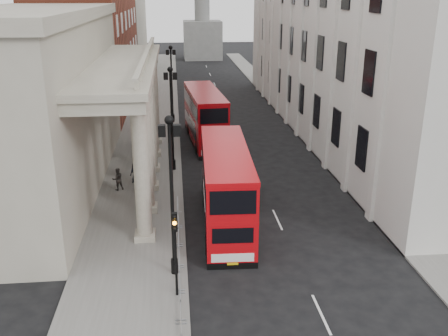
# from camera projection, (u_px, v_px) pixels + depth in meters

# --- Properties ---
(ground) EXTENTS (260.00, 260.00, 0.00)m
(ground) POSITION_uv_depth(u_px,v_px,m) (189.00, 322.00, 22.08)
(ground) COLOR black
(ground) RESTS_ON ground
(sidewalk_west) EXTENTS (6.00, 140.00, 0.12)m
(sidewalk_west) POSITION_uv_depth(u_px,v_px,m) (149.00, 137.00, 49.93)
(sidewalk_west) COLOR slate
(sidewalk_west) RESTS_ON ground
(sidewalk_east) EXTENTS (3.00, 140.00, 0.12)m
(sidewalk_east) POSITION_uv_depth(u_px,v_px,m) (310.00, 133.00, 51.46)
(sidewalk_east) COLOR slate
(sidewalk_east) RESTS_ON ground
(kerb) EXTENTS (0.20, 140.00, 0.14)m
(kerb) POSITION_uv_depth(u_px,v_px,m) (179.00, 136.00, 50.20)
(kerb) COLOR slate
(kerb) RESTS_ON ground
(portico_building) EXTENTS (9.00, 28.00, 12.00)m
(portico_building) POSITION_uv_depth(u_px,v_px,m) (33.00, 106.00, 35.99)
(portico_building) COLOR gray
(portico_building) RESTS_ON ground
(brick_building) EXTENTS (9.00, 32.00, 22.00)m
(brick_building) POSITION_uv_depth(u_px,v_px,m) (91.00, 16.00, 62.46)
(brick_building) COLOR maroon
(brick_building) RESTS_ON ground
(west_building_far) EXTENTS (9.00, 30.00, 20.00)m
(west_building_far) POSITION_uv_depth(u_px,v_px,m) (117.00, 13.00, 92.82)
(west_building_far) COLOR gray
(west_building_far) RESTS_ON ground
(east_building) EXTENTS (8.00, 55.00, 25.00)m
(east_building) POSITION_uv_depth(u_px,v_px,m) (337.00, 6.00, 49.41)
(east_building) COLOR beige
(east_building) RESTS_ON ground
(lamp_post_south) EXTENTS (1.05, 0.44, 8.32)m
(lamp_post_south) POSITION_uv_depth(u_px,v_px,m) (172.00, 187.00, 24.14)
(lamp_post_south) COLOR black
(lamp_post_south) RESTS_ON sidewalk_west
(lamp_post_mid) EXTENTS (1.05, 0.44, 8.32)m
(lamp_post_mid) POSITION_uv_depth(u_px,v_px,m) (172.00, 112.00, 39.15)
(lamp_post_mid) COLOR black
(lamp_post_mid) RESTS_ON sidewalk_west
(lamp_post_north) EXTENTS (1.05, 0.44, 8.32)m
(lamp_post_north) POSITION_uv_depth(u_px,v_px,m) (172.00, 79.00, 54.16)
(lamp_post_north) COLOR black
(lamp_post_north) RESTS_ON sidewalk_west
(traffic_light) EXTENTS (0.28, 0.33, 4.30)m
(traffic_light) POSITION_uv_depth(u_px,v_px,m) (175.00, 239.00, 22.86)
(traffic_light) COLOR black
(traffic_light) RESTS_ON sidewalk_west
(crowd_barriers) EXTENTS (0.50, 18.75, 1.10)m
(crowd_barriers) POSITION_uv_depth(u_px,v_px,m) (180.00, 282.00, 23.91)
(crowd_barriers) COLOR gray
(crowd_barriers) RESTS_ON sidewalk_west
(bus_near) EXTENTS (3.13, 11.38, 4.87)m
(bus_near) POSITION_uv_depth(u_px,v_px,m) (226.00, 186.00, 30.71)
(bus_near) COLOR #BF080F
(bus_near) RESTS_ON ground
(bus_far) EXTENTS (3.67, 11.71, 4.98)m
(bus_far) POSITION_uv_depth(u_px,v_px,m) (205.00, 116.00, 47.83)
(bus_far) COLOR #9F070C
(bus_far) RESTS_ON ground
(pedestrian_a) EXTENTS (0.68, 0.46, 1.81)m
(pedestrian_a) POSITION_uv_depth(u_px,v_px,m) (144.00, 183.00, 35.27)
(pedestrian_a) COLOR black
(pedestrian_a) RESTS_ON sidewalk_west
(pedestrian_b) EXTENTS (0.98, 0.87, 1.66)m
(pedestrian_b) POSITION_uv_depth(u_px,v_px,m) (118.00, 179.00, 36.25)
(pedestrian_b) COLOR #282320
(pedestrian_b) RESTS_ON sidewalk_west
(pedestrian_c) EXTENTS (0.90, 0.79, 1.55)m
(pedestrian_c) POSITION_uv_depth(u_px,v_px,m) (135.00, 173.00, 37.73)
(pedestrian_c) COLOR black
(pedestrian_c) RESTS_ON sidewalk_west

